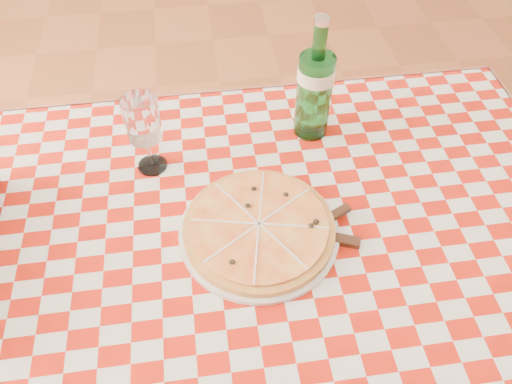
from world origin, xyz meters
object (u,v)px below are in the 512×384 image
(pizza_plate, at_px, (259,228))
(water_bottle, at_px, (316,79))
(wine_glass, at_px, (146,135))
(dining_table, at_px, (270,263))

(pizza_plate, xyz_separation_m, water_bottle, (0.16, 0.27, 0.12))
(pizza_plate, relative_size, water_bottle, 1.08)
(water_bottle, distance_m, wine_glass, 0.37)
(dining_table, relative_size, pizza_plate, 3.93)
(dining_table, height_order, wine_glass, wine_glass)
(pizza_plate, xyz_separation_m, wine_glass, (-0.20, 0.21, 0.07))
(pizza_plate, relative_size, wine_glass, 1.70)
(water_bottle, height_order, wine_glass, water_bottle)
(pizza_plate, bearing_deg, wine_glass, 133.69)
(pizza_plate, height_order, water_bottle, water_bottle)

